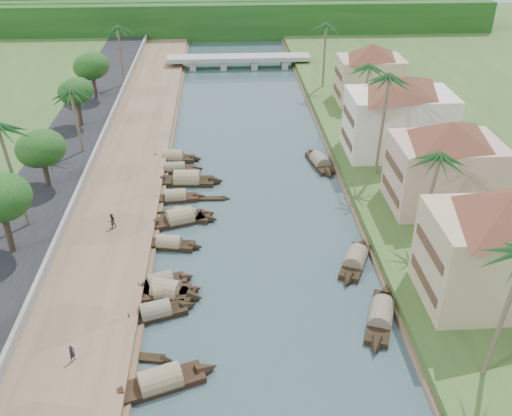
{
  "coord_description": "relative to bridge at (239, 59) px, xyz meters",
  "views": [
    {
      "loc": [
        -3.44,
        -39.4,
        32.31
      ],
      "look_at": [
        -0.22,
        13.0,
        2.0
      ],
      "focal_mm": 40.0,
      "sensor_mm": 36.0,
      "label": 1
    }
  ],
  "objects": [
    {
      "name": "sampan_12",
      "position": [
        -9.76,
        -45.71,
        -1.32
      ],
      "size": [
        7.56,
        1.68,
        1.84
      ],
      "rotation": [
        0.0,
        0.0,
        0.03
      ],
      "color": "black",
      "rests_on": "ground"
    },
    {
      "name": "palm_2",
      "position": [
        15.0,
        -50.1,
        11.35
      ],
      "size": [
        3.2,
        3.2,
        13.75
      ],
      "color": "brown",
      "rests_on": "ground"
    },
    {
      "name": "canoe_2",
      "position": [
        -5.5,
        -53.26,
        -1.62
      ],
      "size": [
        5.46,
        0.94,
        0.79
      ],
      "rotation": [
        0.0,
        0.0,
        -0.03
      ],
      "color": "black",
      "rests_on": "ground"
    },
    {
      "name": "person_near",
      "position": [
        -15.28,
        -79.09,
        -0.19
      ],
      "size": [
        0.58,
        0.64,
        1.46
      ],
      "primitive_type": "imported",
      "rotation": [
        0.0,
        0.0,
        1.02
      ],
      "color": "black",
      "rests_on": "left_bank"
    },
    {
      "name": "sampan_8",
      "position": [
        -8.42,
        -58.15,
        -1.3
      ],
      "size": [
        8.33,
        4.43,
        2.48
      ],
      "rotation": [
        0.0,
        0.0,
        0.32
      ],
      "color": "black",
      "rests_on": "ground"
    },
    {
      "name": "tree_5",
      "position": [
        -24.0,
        -20.52,
        4.89
      ],
      "size": [
        5.0,
        5.0,
        7.35
      ],
      "color": "#423125",
      "rests_on": "ground"
    },
    {
      "name": "sampan_7",
      "position": [
        -9.24,
        -62.98,
        -1.32
      ],
      "size": [
        7.18,
        2.72,
        1.92
      ],
      "rotation": [
        0.0,
        0.0,
        -0.19
      ],
      "color": "black",
      "rests_on": "ground"
    },
    {
      "name": "sampan_15",
      "position": [
        8.88,
        -67.02,
        -1.31
      ],
      "size": [
        5.06,
        8.45,
        2.26
      ],
      "rotation": [
        0.0,
        0.0,
        1.15
      ],
      "color": "black",
      "rests_on": "ground"
    },
    {
      "name": "bridge",
      "position": [
        0.0,
        0.0,
        0.0
      ],
      "size": [
        28.0,
        4.0,
        2.4
      ],
      "color": "gray",
      "rests_on": "ground"
    },
    {
      "name": "sampan_10",
      "position": [
        -9.19,
        -53.26,
        -1.31
      ],
      "size": [
        7.21,
        2.12,
        2.0
      ],
      "rotation": [
        0.0,
        0.0,
        0.09
      ],
      "color": "black",
      "rests_on": "ground"
    },
    {
      "name": "palm_7",
      "position": [
        14.0,
        -16.07,
        9.71
      ],
      "size": [
        3.2,
        3.2,
        12.04
      ],
      "color": "brown",
      "rests_on": "ground"
    },
    {
      "name": "right_bank",
      "position": [
        19.0,
        -52.0,
        -1.12
      ],
      "size": [
        16.0,
        180.0,
        1.2
      ],
      "primitive_type": "cube",
      "color": "#315020",
      "rests_on": "ground"
    },
    {
      "name": "sampan_14",
      "position": [
        9.33,
        -75.15,
        -1.3
      ],
      "size": [
        4.98,
        9.55,
        2.29
      ],
      "rotation": [
        0.0,
        0.0,
        1.21
      ],
      "color": "black",
      "rests_on": "ground"
    },
    {
      "name": "treeline",
      "position": [
        -0.0,
        28.0,
        2.28
      ],
      "size": [
        120.0,
        14.0,
        8.0
      ],
      "color": "#133D10",
      "rests_on": "ground"
    },
    {
      "name": "canoe_1",
      "position": [
        -10.43,
        -78.39,
        -1.62
      ],
      "size": [
        5.28,
        1.75,
        0.84
      ],
      "rotation": [
        0.0,
        0.0,
        -0.18
      ],
      "color": "black",
      "rests_on": "ground"
    },
    {
      "name": "building_mid",
      "position": [
        19.99,
        -58.0,
        4.41
      ],
      "size": [
        14.11,
        14.11,
        9.7
      ],
      "color": "tan",
      "rests_on": "right_bank"
    },
    {
      "name": "sampan_4",
      "position": [
        -9.01,
        -70.82,
        -1.31
      ],
      "size": [
        6.8,
        2.6,
        1.94
      ],
      "rotation": [
        0.0,
        0.0,
        0.18
      ],
      "color": "black",
      "rests_on": "ground"
    },
    {
      "name": "sampan_9",
      "position": [
        -7.81,
        -57.44,
        -1.32
      ],
      "size": [
        7.53,
        3.35,
        1.92
      ],
      "rotation": [
        0.0,
        0.0,
        -0.27
      ],
      "color": "black",
      "rests_on": "ground"
    },
    {
      "name": "ground",
      "position": [
        -0.0,
        -72.0,
        -1.72
      ],
      "size": [
        220.0,
        220.0,
        0.0
      ],
      "primitive_type": "plane",
      "color": "#33484C",
      "rests_on": "ground"
    },
    {
      "name": "palm_3",
      "position": [
        16.0,
        -35.44,
        8.37
      ],
      "size": [
        3.2,
        3.2,
        10.63
      ],
      "color": "brown",
      "rests_on": "ground"
    },
    {
      "name": "person_far",
      "position": [
        -15.3,
        -60.08,
        -0.1
      ],
      "size": [
        1.01,
        0.98,
        1.65
      ],
      "primitive_type": "imported",
      "rotation": [
        0.0,
        0.0,
        3.81
      ],
      "color": "#3A3228",
      "rests_on": "left_bank"
    },
    {
      "name": "sampan_13",
      "position": [
        -10.13,
        -42.29,
        -1.31
      ],
      "size": [
        7.89,
        2.52,
        2.14
      ],
      "rotation": [
        0.0,
        0.0,
        -0.12
      ],
      "color": "black",
      "rests_on": "ground"
    },
    {
      "name": "palm_8",
      "position": [
        -20.5,
        -13.39,
        9.17
      ],
      "size": [
        3.2,
        3.2,
        11.28
      ],
      "color": "brown",
      "rests_on": "ground"
    },
    {
      "name": "left_bank",
      "position": [
        -16.0,
        -52.0,
        -1.32
      ],
      "size": [
        10.0,
        180.0,
        0.8
      ],
      "primitive_type": "cube",
      "color": "brown",
      "rests_on": "ground"
    },
    {
      "name": "palm_6",
      "position": [
        -22.0,
        -41.66,
        7.73
      ],
      "size": [
        3.2,
        3.2,
        9.78
      ],
      "color": "brown",
      "rests_on": "ground"
    },
    {
      "name": "palm_1",
      "position": [
        16.0,
        -64.4,
        8.29
      ],
      "size": [
        3.2,
        3.2,
        10.56
      ],
      "color": "brown",
      "rests_on": "ground"
    },
    {
      "name": "tree_4",
      "position": [
        -24.0,
        -32.32,
        4.66
      ],
      "size": [
        4.37,
        4.37,
        6.88
      ],
      "color": "#423125",
      "rests_on": "ground"
    },
    {
      "name": "building_far",
      "position": [
        18.99,
        -44.0,
        4.66
      ],
      "size": [
        15.59,
        15.59,
        10.2
      ],
      "color": "white",
      "rests_on": "right_bank"
    },
    {
      "name": "tree_6",
      "position": [
        24.0,
        -42.98,
        4.45
      ],
      "size": [
        4.82,
        4.82,
        7.04
      ],
      "color": "#423125",
      "rests_on": "ground"
    },
    {
      "name": "building_distant",
      "position": [
        19.99,
        -24.0,
        4.16
      ],
      "size": [
        12.62,
        12.62,
        9.2
      ],
      "color": "tan",
      "rests_on": "right_bank"
    },
    {
      "name": "palm_5",
      "position": [
        -24.0,
        -59.94,
        10.35
      ],
      "size": [
        3.2,
        3.2,
        12.5
      ],
      "color": "brown",
      "rests_on": "ground"
    },
    {
      "name": "sampan_11",
      "position": [
        -8.05,
        -48.99,
        -1.3
      ],
      "size": [
        9.31,
        2.73,
        2.58
      ],
      "rotation": [
        0.0,
        0.0,
        -0.07
      ],
      "color": "black",
      "rests_on": "ground"
    },
    {
      "name": "tree_3",
      "position": [
        -24.0,
        -51.12,
        4.27
      ],
      "size": [
        4.98,
        4.98,
        6.71
      ],
      "color": "#423125",
      "rests_on": "ground"
    },
    {
      "name": "sampan_16",
      "position": [
        8.95,
        -44.86,
        -1.31
      ],
      "size": [
        3.33,
        9.09,
        2.18
      ],
      "rotation": [
        0.0,
        0.0,
        1.76
      ],
      "color": "black",
      "rests_on": "ground"
    },
    {
      "name": "building_near",
      "position": [
        18.99,
        -74.0,
        4.66
      ],
      "size": [
        14.85,
        14.85,
        10.2
      ],
      "color": "tan",
      "rests_on": "right_bank"
    },
    {
      "name": "sampan_2",
      "position": [
        -8.61,
        -81.32,
        -1.3
      ],
      "size": [
        9.14,
        4.75,
        2.37
      ],
      "rotation": [
        0.0,
        0.0,
        0.34
      ],
      "color": "black",
      "rests_on": "ground"
    },
    {
      "name": "retaining_wall",
      "position": [
        -20.2,
        -52.0,
        -0.37
      ],
      "size": [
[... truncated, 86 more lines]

